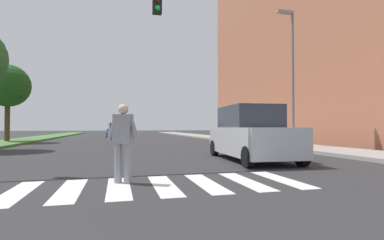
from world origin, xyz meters
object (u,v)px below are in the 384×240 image
(street_lamp_right, at_px, (291,66))
(sedan_distant, at_px, (118,130))
(pedestrian_performer, at_px, (123,139))
(tree_far, at_px, (8,86))
(sedan_midblock, at_px, (117,131))
(suv_crossing, at_px, (251,134))

(street_lamp_right, distance_m, sedan_distant, 28.40)
(street_lamp_right, height_order, pedestrian_performer, street_lamp_right)
(street_lamp_right, distance_m, pedestrian_performer, 12.50)
(tree_far, distance_m, sedan_midblock, 11.24)
(tree_far, xyz_separation_m, sedan_midblock, (7.98, 7.08, -3.55))
(street_lamp_right, xyz_separation_m, pedestrian_performer, (-9.19, -7.64, -3.66))
(sedan_midblock, distance_m, sedan_distant, 8.90)
(sedan_distant, bearing_deg, pedestrian_performer, -89.85)
(tree_far, relative_size, pedestrian_performer, 3.43)
(street_lamp_right, height_order, sedan_distant, street_lamp_right)
(sedan_midblock, bearing_deg, tree_far, -138.45)
(street_lamp_right, xyz_separation_m, sedan_midblock, (-9.40, 17.66, -3.84))
(tree_far, distance_m, suv_crossing, 19.95)
(tree_far, height_order, suv_crossing, tree_far)
(street_lamp_right, relative_size, suv_crossing, 1.59)
(suv_crossing, bearing_deg, pedestrian_performer, -144.37)
(street_lamp_right, relative_size, pedestrian_performer, 4.44)
(suv_crossing, relative_size, sedan_midblock, 1.04)
(pedestrian_performer, bearing_deg, suv_crossing, 35.63)
(sedan_distant, bearing_deg, sedan_midblock, -90.76)
(sedan_midblock, bearing_deg, sedan_distant, 89.24)
(suv_crossing, height_order, sedan_midblock, suv_crossing)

